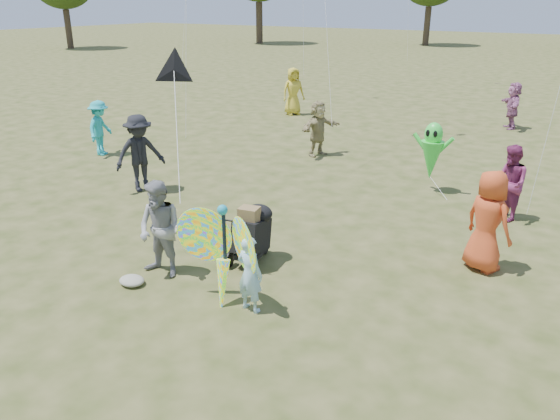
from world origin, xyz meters
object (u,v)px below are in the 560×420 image
object	(u,v)px
crowd_d	(318,128)
crowd_g	(293,91)
child_girl	(250,274)
crowd_j	(513,106)
crowd_b	(140,153)
crowd_e	(510,183)
adult_man	(160,230)
jogging_stroller	(253,231)
butterfly_kite	(223,254)
crowd_i	(100,128)
crowd_a	(488,221)
alien_kite	(432,154)

from	to	relation	value
crowd_d	crowd_g	bearing A→B (deg)	53.40
child_girl	crowd_j	xyz separation A→B (m)	(0.90, 15.52, 0.23)
crowd_b	crowd_e	bearing A→B (deg)	-45.55
crowd_d	adult_man	bearing A→B (deg)	-154.25
crowd_b	crowd_d	xyz separation A→B (m)	(2.16, 5.23, -0.12)
crowd_e	crowd_g	xyz separation A→B (m)	(-9.83, 7.49, 0.13)
jogging_stroller	butterfly_kite	distance (m)	1.47
crowd_i	jogging_stroller	size ratio (longest dim) A/B	1.52
adult_man	crowd_a	world-z (taller)	crowd_a
crowd_a	crowd_i	world-z (taller)	crowd_a
crowd_a	crowd_e	xyz separation A→B (m)	(-0.13, 2.68, -0.09)
child_girl	butterfly_kite	distance (m)	0.53
crowd_d	crowd_i	world-z (taller)	crowd_d
crowd_g	crowd_a	bearing A→B (deg)	-99.48
crowd_e	butterfly_kite	bearing A→B (deg)	-59.17
child_girl	adult_man	distance (m)	1.96
crowd_g	crowd_d	bearing A→B (deg)	-106.35
adult_man	crowd_b	size ratio (longest dim) A/B	0.89
crowd_d	crowd_e	size ratio (longest dim) A/B	1.01
crowd_j	child_girl	bearing A→B (deg)	-27.52
crowd_d	child_girl	bearing A→B (deg)	-142.27
crowd_d	crowd_j	size ratio (longest dim) A/B	0.99
child_girl	butterfly_kite	xyz separation A→B (m)	(-0.49, -0.01, 0.22)
crowd_g	crowd_i	world-z (taller)	crowd_g
crowd_b	alien_kite	world-z (taller)	crowd_b
butterfly_kite	adult_man	bearing A→B (deg)	173.96
crowd_i	adult_man	bearing A→B (deg)	-144.39
adult_man	crowd_g	distance (m)	14.37
adult_man	crowd_j	bearing A→B (deg)	78.35
crowd_e	alien_kite	size ratio (longest dim) A/B	0.95
crowd_b	crowd_a	bearing A→B (deg)	-63.77
alien_kite	child_girl	bearing A→B (deg)	-94.69
crowd_g	crowd_i	size ratio (longest dim) A/B	1.15
crowd_b	crowd_e	size ratio (longest dim) A/B	1.16
child_girl	alien_kite	world-z (taller)	alien_kite
butterfly_kite	child_girl	bearing A→B (deg)	1.12
alien_kite	crowd_e	bearing A→B (deg)	-25.18
adult_man	alien_kite	xyz separation A→B (m)	(2.51, 6.80, 0.12)
jogging_stroller	crowd_g	bearing A→B (deg)	107.21
crowd_b	crowd_e	xyz separation A→B (m)	(8.11, 2.78, -0.13)
butterfly_kite	alien_kite	bearing A→B (deg)	81.35
crowd_a	alien_kite	bearing A→B (deg)	-32.82
child_girl	alien_kite	bearing A→B (deg)	-90.19
crowd_d	crowd_g	size ratio (longest dim) A/B	0.88
crowd_a	butterfly_kite	world-z (taller)	crowd_a
crowd_j	alien_kite	size ratio (longest dim) A/B	0.97
crowd_a	crowd_j	size ratio (longest dim) A/B	1.07
child_girl	crowd_b	distance (m)	6.42
child_girl	alien_kite	xyz separation A→B (m)	(0.57, 6.94, 0.35)
jogging_stroller	child_girl	bearing A→B (deg)	-67.24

